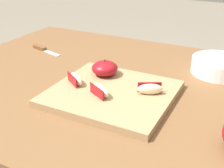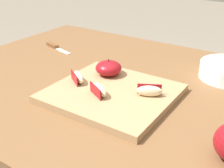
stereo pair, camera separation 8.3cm
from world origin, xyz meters
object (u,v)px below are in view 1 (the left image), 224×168
object	(u,v)px
apple_wedge_right	(100,90)
apple_wedge_left	(76,79)
cutting_board	(112,93)
apple_half_skin_up	(105,68)
paring_knife	(42,48)
apple_wedge_back	(150,89)
ceramic_fruit_bowl	(219,66)

from	to	relation	value
apple_wedge_right	apple_wedge_left	xyz separation A→B (m)	(-0.10, 0.03, 0.00)
cutting_board	apple_wedge_left	xyz separation A→B (m)	(-0.12, -0.01, 0.03)
apple_half_skin_up	paring_knife	xyz separation A→B (m)	(-0.38, 0.14, -0.04)
apple_half_skin_up	apple_wedge_back	distance (m)	0.18
apple_half_skin_up	apple_wedge_right	world-z (taller)	apple_half_skin_up
cutting_board	ceramic_fruit_bowl	distance (m)	0.40
paring_knife	cutting_board	bearing A→B (deg)	-27.19
apple_wedge_left	cutting_board	bearing A→B (deg)	4.72
apple_wedge_right	ceramic_fruit_bowl	world-z (taller)	ceramic_fruit_bowl
apple_wedge_back	apple_wedge_left	distance (m)	0.23
apple_half_skin_up	ceramic_fruit_bowl	bearing A→B (deg)	36.02
apple_wedge_left	ceramic_fruit_bowl	world-z (taller)	ceramic_fruit_bowl
apple_wedge_right	apple_wedge_back	size ratio (longest dim) A/B	1.00
apple_wedge_right	paring_knife	distance (m)	0.51
apple_half_skin_up	apple_wedge_right	bearing A→B (deg)	-66.58
apple_half_skin_up	apple_wedge_left	bearing A→B (deg)	-116.22
paring_knife	ceramic_fruit_bowl	bearing A→B (deg)	7.05
apple_half_skin_up	apple_wedge_back	size ratio (longest dim) A/B	1.14
cutting_board	ceramic_fruit_bowl	world-z (taller)	ceramic_fruit_bowl
cutting_board	apple_half_skin_up	xyz separation A→B (m)	(-0.07, 0.09, 0.03)
apple_wedge_back	paring_knife	world-z (taller)	apple_wedge_back
cutting_board	apple_wedge_right	world-z (taller)	apple_wedge_right
apple_wedge_back	apple_wedge_left	xyz separation A→B (m)	(-0.22, -0.04, 0.00)
apple_half_skin_up	apple_wedge_back	xyz separation A→B (m)	(0.18, -0.06, -0.01)
apple_wedge_left	paring_knife	distance (m)	0.41
apple_wedge_back	paring_knife	distance (m)	0.59
apple_half_skin_up	apple_wedge_left	xyz separation A→B (m)	(-0.05, -0.10, -0.01)
paring_knife	ceramic_fruit_bowl	xyz separation A→B (m)	(0.70, 0.09, 0.02)
apple_wedge_back	ceramic_fruit_bowl	distance (m)	0.32
apple_wedge_right	apple_wedge_back	bearing A→B (deg)	30.75
cutting_board	ceramic_fruit_bowl	bearing A→B (deg)	52.05
apple_wedge_right	ceramic_fruit_bowl	distance (m)	0.44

